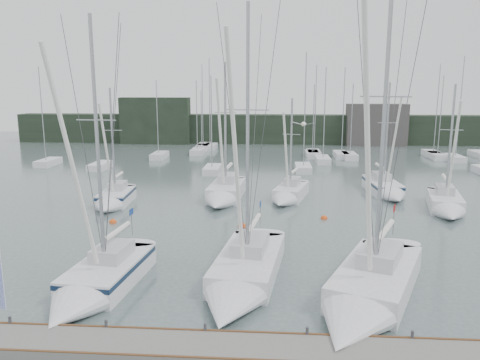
# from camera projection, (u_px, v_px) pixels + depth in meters

# --- Properties ---
(ground) EXTENTS (160.00, 160.00, 0.00)m
(ground) POSITION_uv_depth(u_px,v_px,m) (259.00, 296.00, 22.36)
(ground) COLOR #4D5E5C
(ground) RESTS_ON ground
(dock) EXTENTS (24.00, 2.00, 0.40)m
(dock) POSITION_uv_depth(u_px,v_px,m) (255.00, 350.00, 17.43)
(dock) COLOR #63635F
(dock) RESTS_ON ground
(far_treeline) EXTENTS (90.00, 4.00, 5.00)m
(far_treeline) POSITION_uv_depth(u_px,v_px,m) (270.00, 129.00, 82.51)
(far_treeline) COLOR black
(far_treeline) RESTS_ON ground
(far_building_left) EXTENTS (12.00, 3.00, 8.00)m
(far_building_left) POSITION_uv_depth(u_px,v_px,m) (155.00, 121.00, 81.64)
(far_building_left) COLOR black
(far_building_left) RESTS_ON ground
(far_building_right) EXTENTS (10.00, 3.00, 7.00)m
(far_building_right) POSITION_uv_depth(u_px,v_px,m) (376.00, 125.00, 79.11)
(far_building_right) COLOR #43403E
(far_building_right) RESTS_ON ground
(mast_forest) EXTENTS (59.73, 26.17, 14.22)m
(mast_forest) POSITION_uv_depth(u_px,v_px,m) (292.00, 156.00, 64.50)
(mast_forest) COLOR silver
(mast_forest) RESTS_ON ground
(sailboat_near_left) EXTENTS (3.64, 9.04, 14.06)m
(sailboat_near_left) POSITION_uv_depth(u_px,v_px,m) (94.00, 285.00, 22.22)
(sailboat_near_left) COLOR silver
(sailboat_near_left) RESTS_ON ground
(sailboat_near_center) EXTENTS (4.34, 11.07, 14.89)m
(sailboat_near_center) POSITION_uv_depth(u_px,v_px,m) (241.00, 281.00, 22.81)
(sailboat_near_center) COLOR silver
(sailboat_near_center) RESTS_ON ground
(sailboat_near_right) EXTENTS (7.30, 11.26, 15.97)m
(sailboat_near_right) POSITION_uv_depth(u_px,v_px,m) (366.00, 297.00, 20.94)
(sailboat_near_right) COLOR silver
(sailboat_near_right) RESTS_ON ground
(sailboat_mid_a) EXTENTS (2.75, 6.90, 10.51)m
(sailboat_mid_a) POSITION_uv_depth(u_px,v_px,m) (113.00, 200.00, 38.94)
(sailboat_mid_a) COLOR silver
(sailboat_mid_a) RESTS_ON ground
(sailboat_mid_b) EXTENTS (3.30, 8.86, 12.77)m
(sailboat_mid_b) POSITION_uv_depth(u_px,v_px,m) (223.00, 195.00, 40.58)
(sailboat_mid_b) COLOR silver
(sailboat_mid_b) RESTS_ON ground
(sailboat_mid_c) EXTENTS (3.99, 7.39, 9.58)m
(sailboat_mid_c) POSITION_uv_depth(u_px,v_px,m) (288.00, 195.00, 40.83)
(sailboat_mid_c) COLOR silver
(sailboat_mid_c) RESTS_ON ground
(sailboat_mid_d) EXTENTS (2.94, 8.20, 11.06)m
(sailboat_mid_d) POSITION_uv_depth(u_px,v_px,m) (387.00, 190.00, 42.82)
(sailboat_mid_d) COLOR silver
(sailboat_mid_d) RESTS_ON ground
(sailboat_mid_e) EXTENTS (4.06, 8.00, 10.84)m
(sailboat_mid_e) POSITION_uv_depth(u_px,v_px,m) (447.00, 206.00, 37.02)
(sailboat_mid_e) COLOR silver
(sailboat_mid_e) RESTS_ON ground
(buoy_a) EXTENTS (0.55, 0.55, 0.55)m
(buoy_a) POSITION_uv_depth(u_px,v_px,m) (239.00, 236.00, 31.49)
(buoy_a) COLOR #E24A14
(buoy_a) RESTS_ON ground
(buoy_b) EXTENTS (0.53, 0.53, 0.53)m
(buoy_b) POSITION_uv_depth(u_px,v_px,m) (324.00, 219.00, 35.50)
(buoy_b) COLOR #E24A14
(buoy_b) RESTS_ON ground
(buoy_c) EXTENTS (0.55, 0.55, 0.55)m
(buoy_c) POSITION_uv_depth(u_px,v_px,m) (113.00, 223.00, 34.50)
(buoy_c) COLOR #E24A14
(buoy_c) RESTS_ON ground
(seagull) EXTENTS (0.90, 0.47, 0.18)m
(seagull) POSITION_uv_depth(u_px,v_px,m) (304.00, 124.00, 19.07)
(seagull) COLOR white
(seagull) RESTS_ON ground
(buoy_d) EXTENTS (0.59, 0.59, 0.59)m
(buoy_d) POSITION_uv_depth(u_px,v_px,m) (242.00, 227.00, 33.45)
(buoy_d) COLOR #E24A14
(buoy_d) RESTS_ON ground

